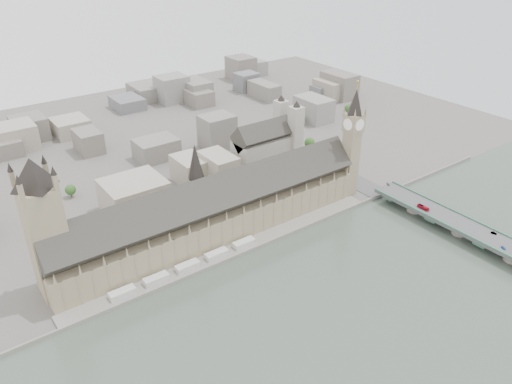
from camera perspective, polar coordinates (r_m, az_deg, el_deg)
ground at (r=391.95m, az=-3.19°, el=-6.34°), size 900.00×900.00×0.00m
embankment_wall at (r=380.82m, az=-1.94°, el=-7.20°), size 600.00×1.50×3.00m
river_terrace at (r=386.20m, az=-2.57°, el=-6.74°), size 270.00×15.00×2.00m
terrace_tents at (r=368.66m, az=-7.84°, el=-8.38°), size 118.00×7.00×4.00m
palace_of_westminster at (r=393.80m, az=-4.85°, el=-2.29°), size 265.00×40.73×55.44m
elizabeth_tower at (r=449.46m, az=10.96°, el=6.36°), size 17.00×17.00×107.50m
victoria_tower at (r=345.87m, az=-23.09°, el=-3.18°), size 30.00×30.00×100.00m
central_tower at (r=377.53m, az=-6.86°, el=2.25°), size 13.00×13.00×48.00m
westminster_bridge at (r=439.89m, az=21.48°, el=-3.49°), size 25.00×325.00×10.25m
bridge_parapets at (r=420.26m, az=26.55°, el=-5.31°), size 25.00×235.00×1.15m
westminster_abbey at (r=504.21m, az=1.34°, el=5.31°), size 68.00×36.00×64.00m
city_skyline_inland at (r=581.99m, az=-16.73°, el=6.69°), size 720.00×360.00×38.00m
park_trees at (r=428.02m, az=-8.76°, el=-2.20°), size 110.00×30.00×15.00m
red_bus_north at (r=443.32m, az=18.56°, el=-1.68°), size 2.57×10.95×3.05m
car_blue at (r=414.68m, az=26.44°, el=-5.73°), size 3.08×4.48×1.42m
car_silver at (r=430.01m, az=25.53°, el=-4.25°), size 2.52×4.66×1.46m
car_approach at (r=474.89m, az=14.89°, el=0.86°), size 3.66×5.16×1.39m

